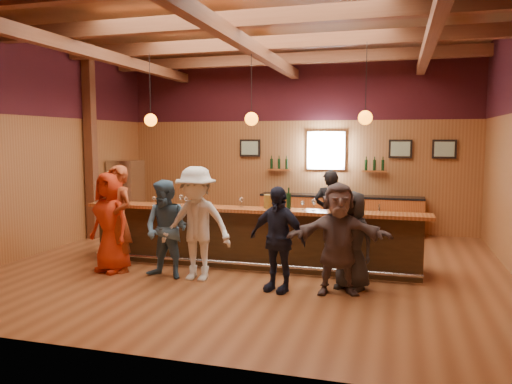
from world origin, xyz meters
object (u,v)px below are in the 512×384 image
at_px(bartender, 330,213).
at_px(stainless_fridge, 126,195).
at_px(customer_denim, 167,229).
at_px(customer_dark, 351,240).
at_px(ice_bucket, 270,201).
at_px(customer_brown, 338,238).
at_px(back_bar_cabinet, 340,214).
at_px(customer_navy, 277,239).
at_px(bottle_a, 279,201).
at_px(customer_orange, 111,222).
at_px(customer_white, 196,224).
at_px(customer_redvest, 118,219).
at_px(bar_counter, 255,237).

bearing_deg(bartender, stainless_fridge, -20.30).
bearing_deg(customer_denim, customer_dark, 12.21).
height_order(stainless_fridge, ice_bucket, stainless_fridge).
distance_m(customer_denim, customer_brown, 2.88).
xyz_separation_m(back_bar_cabinet, customer_dark, (0.69, -4.63, 0.30)).
bearing_deg(customer_navy, bottle_a, 119.30).
relative_size(customer_orange, customer_white, 0.94).
relative_size(customer_brown, bartender, 0.98).
bearing_deg(bottle_a, customer_orange, -162.52).
bearing_deg(customer_white, customer_brown, -1.16).
distance_m(customer_redvest, customer_navy, 2.99).
bearing_deg(bartender, customer_brown, 94.71).
distance_m(bar_counter, bartender, 1.68).
height_order(back_bar_cabinet, bartender, bartender).
height_order(bar_counter, customer_navy, customer_navy).
bearing_deg(customer_denim, stainless_fridge, 136.67).
distance_m(bar_counter, customer_orange, 2.61).
xyz_separation_m(back_bar_cabinet, stainless_fridge, (-5.30, -1.12, 0.42)).
bearing_deg(bottle_a, customer_dark, -30.35).
bearing_deg(stainless_fridge, customer_redvest, -61.60).
height_order(bartender, ice_bucket, bartender).
height_order(back_bar_cabinet, ice_bucket, ice_bucket).
height_order(customer_navy, bottle_a, customer_navy).
bearing_deg(customer_navy, customer_orange, -168.53).
distance_m(customer_brown, bartender, 2.45).
distance_m(customer_denim, customer_white, 0.55).
relative_size(customer_orange, customer_brown, 1.04).
bearing_deg(customer_white, customer_denim, -176.29).
xyz_separation_m(ice_bucket, bottle_a, (0.17, -0.04, 0.02)).
xyz_separation_m(customer_redvest, bartender, (3.44, 2.18, -0.08)).
distance_m(stainless_fridge, customer_white, 5.07).
relative_size(customer_orange, customer_denim, 1.07).
height_order(customer_brown, bottle_a, customer_brown).
distance_m(back_bar_cabinet, customer_denim, 5.40).
distance_m(customer_denim, customer_navy, 1.97).
xyz_separation_m(customer_redvest, bottle_a, (2.71, 0.85, 0.30)).
bearing_deg(customer_dark, bar_counter, 177.72).
height_order(stainless_fridge, customer_redvest, customer_redvest).
relative_size(customer_white, customer_navy, 1.16).
bearing_deg(customer_white, bottle_a, 41.18).
distance_m(bar_counter, customer_brown, 2.20).
height_order(bar_counter, customer_brown, customer_brown).
bearing_deg(ice_bucket, customer_redvest, -160.78).
bearing_deg(customer_brown, customer_dark, 45.34).
height_order(customer_redvest, ice_bucket, customer_redvest).
height_order(bartender, bottle_a, bartender).
relative_size(customer_brown, customer_dark, 1.10).
bearing_deg(customer_dark, customer_brown, -93.59).
distance_m(bar_counter, customer_white, 1.47).
distance_m(stainless_fridge, bottle_a, 5.39).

